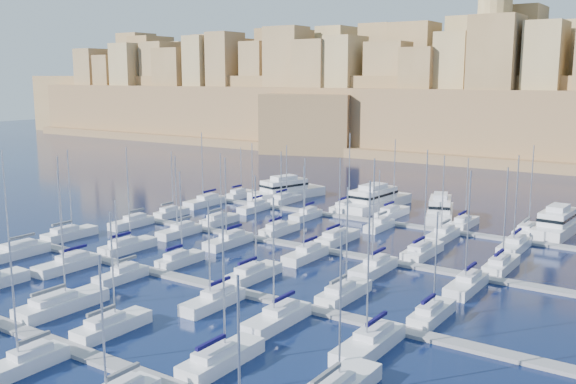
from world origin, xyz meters
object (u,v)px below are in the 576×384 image
Objects in this scene: sailboat_4 at (221,359)px; motor_yacht_d at (558,224)px; sailboat_2 at (61,304)px; motor_yacht_a at (286,190)px; motor_yacht_b at (375,200)px; motor_yacht_c at (440,210)px.

sailboat_4 is 0.90× the size of motor_yacht_d.
motor_yacht_a is (-17.31, 69.71, 0.95)m from sailboat_2.
motor_yacht_b is at bearing 105.98° from sailboat_4.
sailboat_2 is 71.84m from motor_yacht_a.
motor_yacht_b and motor_yacht_d have the same top height.
motor_yacht_b is 34.71m from motor_yacht_d.
motor_yacht_a is (-41.07, 70.36, 0.98)m from sailboat_4.
motor_yacht_d is at bearing 61.13° from sailboat_2.
sailboat_2 is at bearing -104.59° from motor_yacht_c.
sailboat_4 is at bearing -74.02° from motor_yacht_b.
sailboat_4 is 0.96× the size of motor_yacht_c.
motor_yacht_c is at bearing 75.41° from sailboat_2.
motor_yacht_b and motor_yacht_c have the same top height.
motor_yacht_a is at bearing 179.20° from motor_yacht_d.
sailboat_4 is 69.24m from motor_yacht_c.
sailboat_2 is 70.72m from motor_yacht_b.
motor_yacht_c and motor_yacht_d have the same top height.
sailboat_4 is 0.80× the size of motor_yacht_a.
motor_yacht_a is at bearing 103.95° from sailboat_2.
motor_yacht_b is 14.62m from motor_yacht_c.
motor_yacht_d is at bearing -2.80° from motor_yacht_b.
motor_yacht_b is 1.22× the size of motor_yacht_d.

